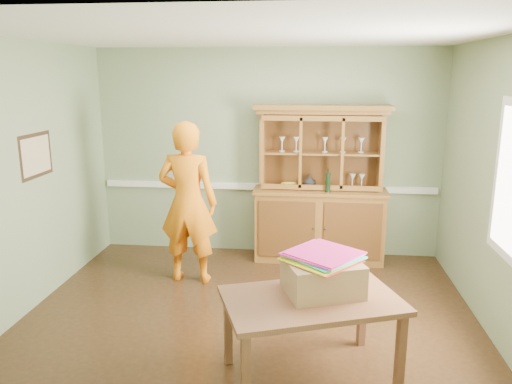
# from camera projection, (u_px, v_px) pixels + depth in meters

# --- Properties ---
(floor) EXTENTS (4.50, 4.50, 0.00)m
(floor) POSITION_uv_depth(u_px,v_px,m) (249.00, 319.00, 4.94)
(floor) COLOR #482B17
(floor) RESTS_ON ground
(ceiling) EXTENTS (4.50, 4.50, 0.00)m
(ceiling) POSITION_uv_depth(u_px,v_px,m) (248.00, 34.00, 4.32)
(ceiling) COLOR white
(ceiling) RESTS_ON wall_back
(wall_back) EXTENTS (4.50, 0.00, 4.50)m
(wall_back) POSITION_uv_depth(u_px,v_px,m) (267.00, 153.00, 6.56)
(wall_back) COLOR gray
(wall_back) RESTS_ON floor
(wall_left) EXTENTS (0.00, 4.00, 4.00)m
(wall_left) POSITION_uv_depth(u_px,v_px,m) (20.00, 181.00, 4.87)
(wall_left) COLOR gray
(wall_left) RESTS_ON floor
(wall_right) EXTENTS (0.00, 4.00, 4.00)m
(wall_right) POSITION_uv_depth(u_px,v_px,m) (502.00, 192.00, 4.39)
(wall_right) COLOR gray
(wall_right) RESTS_ON floor
(wall_front) EXTENTS (4.50, 0.00, 4.50)m
(wall_front) POSITION_uv_depth(u_px,v_px,m) (202.00, 266.00, 2.69)
(wall_front) COLOR gray
(wall_front) RESTS_ON floor
(chair_rail) EXTENTS (4.41, 0.05, 0.08)m
(chair_rail) POSITION_uv_depth(u_px,v_px,m) (267.00, 187.00, 6.64)
(chair_rail) COLOR white
(chair_rail) RESTS_ON wall_back
(framed_map) EXTENTS (0.03, 0.60, 0.46)m
(framed_map) POSITION_uv_depth(u_px,v_px,m) (37.00, 155.00, 5.11)
(framed_map) COLOR #332214
(framed_map) RESTS_ON wall_left
(china_hutch) EXTENTS (1.70, 0.56, 1.99)m
(china_hutch) POSITION_uv_depth(u_px,v_px,m) (319.00, 206.00, 6.42)
(china_hutch) COLOR olive
(china_hutch) RESTS_ON floor
(dining_table) EXTENTS (1.54, 1.22, 0.67)m
(dining_table) POSITION_uv_depth(u_px,v_px,m) (311.00, 307.00, 3.88)
(dining_table) COLOR brown
(dining_table) RESTS_ON floor
(cardboard_box) EXTENTS (0.69, 0.62, 0.27)m
(cardboard_box) POSITION_uv_depth(u_px,v_px,m) (322.00, 277.00, 3.93)
(cardboard_box) COLOR #93744B
(cardboard_box) RESTS_ON dining_table
(kite_stack) EXTENTS (0.67, 0.67, 0.06)m
(kite_stack) POSITION_uv_depth(u_px,v_px,m) (322.00, 256.00, 3.91)
(kite_stack) COLOR red
(kite_stack) RESTS_ON cardboard_box
(person) EXTENTS (0.70, 0.48, 1.87)m
(person) POSITION_uv_depth(u_px,v_px,m) (188.00, 203.00, 5.69)
(person) COLOR orange
(person) RESTS_ON floor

